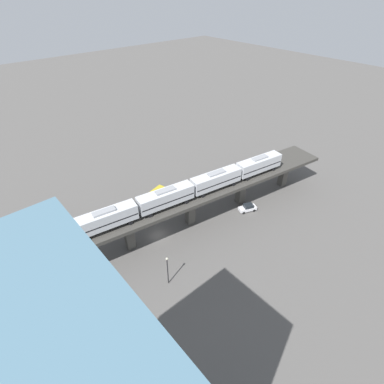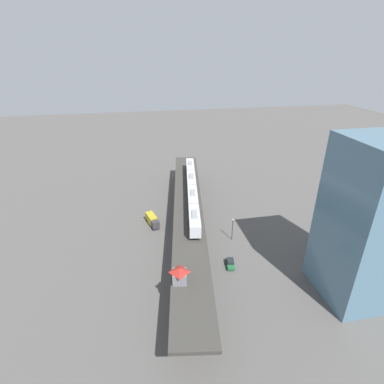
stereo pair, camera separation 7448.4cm
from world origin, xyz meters
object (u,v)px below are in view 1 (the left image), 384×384
at_px(street_car_white, 248,208).
at_px(delivery_truck, 155,197).
at_px(street_lamp, 168,269).
at_px(street_car_green, 103,300).
at_px(subway_train, 192,188).

xyz_separation_m(street_car_white, delivery_truck, (17.81, 15.42, 0.82)).
xyz_separation_m(delivery_truck, street_lamp, (-22.21, 12.57, 2.35)).
bearing_deg(street_car_green, street_car_white, -89.50).
distance_m(street_car_green, street_car_white, 39.31).
xyz_separation_m(street_car_green, street_car_white, (0.34, -39.31, 0.00)).
bearing_deg(delivery_truck, subway_train, -174.28).
height_order(street_car_green, street_lamp, street_lamp).
height_order(subway_train, street_lamp, subway_train).
height_order(subway_train, street_car_white, subway_train).
xyz_separation_m(street_car_green, street_lamp, (-4.06, -11.32, 3.17)).
distance_m(subway_train, street_lamp, 17.94).
relative_size(subway_train, delivery_truck, 6.58).
bearing_deg(street_lamp, subway_train, -56.51).
distance_m(delivery_truck, street_lamp, 25.63).
relative_size(subway_train, street_lamp, 7.15).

